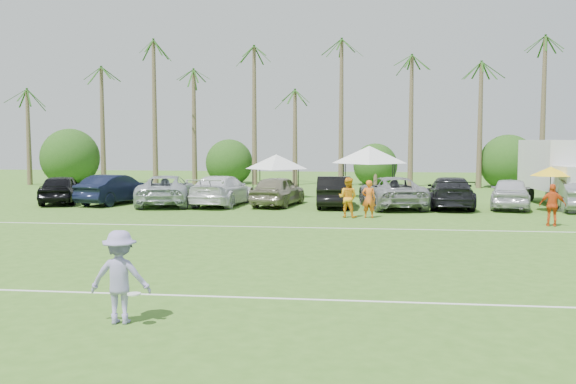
# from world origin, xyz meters

# --- Properties ---
(ground) EXTENTS (120.00, 120.00, 0.00)m
(ground) POSITION_xyz_m (0.00, 0.00, 0.00)
(ground) COLOR #3E6C20
(ground) RESTS_ON ground
(field_lines) EXTENTS (80.00, 12.10, 0.01)m
(field_lines) POSITION_xyz_m (0.00, 8.00, 0.01)
(field_lines) COLOR white
(field_lines) RESTS_ON ground
(palm_tree_0) EXTENTS (2.40, 2.40, 8.90)m
(palm_tree_0) POSITION_xyz_m (-22.00, 38.00, 7.48)
(palm_tree_0) COLOR brown
(palm_tree_0) RESTS_ON ground
(palm_tree_1) EXTENTS (2.40, 2.40, 9.90)m
(palm_tree_1) POSITION_xyz_m (-17.00, 38.00, 8.35)
(palm_tree_1) COLOR brown
(palm_tree_1) RESTS_ON ground
(palm_tree_2) EXTENTS (2.40, 2.40, 10.90)m
(palm_tree_2) POSITION_xyz_m (-12.00, 38.00, 9.21)
(palm_tree_2) COLOR brown
(palm_tree_2) RESTS_ON ground
(palm_tree_3) EXTENTS (2.40, 2.40, 11.90)m
(palm_tree_3) POSITION_xyz_m (-8.00, 38.00, 10.06)
(palm_tree_3) COLOR brown
(palm_tree_3) RESTS_ON ground
(palm_tree_4) EXTENTS (2.40, 2.40, 8.90)m
(palm_tree_4) POSITION_xyz_m (-4.00, 38.00, 7.48)
(palm_tree_4) COLOR brown
(palm_tree_4) RESTS_ON ground
(palm_tree_5) EXTENTS (2.40, 2.40, 9.90)m
(palm_tree_5) POSITION_xyz_m (0.00, 38.00, 8.35)
(palm_tree_5) COLOR brown
(palm_tree_5) RESTS_ON ground
(palm_tree_6) EXTENTS (2.40, 2.40, 10.90)m
(palm_tree_6) POSITION_xyz_m (4.00, 38.00, 9.21)
(palm_tree_6) COLOR brown
(palm_tree_6) RESTS_ON ground
(palm_tree_7) EXTENTS (2.40, 2.40, 11.90)m
(palm_tree_7) POSITION_xyz_m (8.00, 38.00, 10.06)
(palm_tree_7) COLOR brown
(palm_tree_7) RESTS_ON ground
(palm_tree_8) EXTENTS (2.40, 2.40, 8.90)m
(palm_tree_8) POSITION_xyz_m (13.00, 38.00, 7.48)
(palm_tree_8) COLOR brown
(palm_tree_8) RESTS_ON ground
(palm_tree_9) EXTENTS (2.40, 2.40, 9.90)m
(palm_tree_9) POSITION_xyz_m (18.00, 38.00, 8.35)
(palm_tree_9) COLOR brown
(palm_tree_9) RESTS_ON ground
(bush_tree_0) EXTENTS (4.00, 4.00, 4.00)m
(bush_tree_0) POSITION_xyz_m (-19.00, 39.00, 1.80)
(bush_tree_0) COLOR brown
(bush_tree_0) RESTS_ON ground
(bush_tree_1) EXTENTS (4.00, 4.00, 4.00)m
(bush_tree_1) POSITION_xyz_m (-6.00, 39.00, 1.80)
(bush_tree_1) COLOR brown
(bush_tree_1) RESTS_ON ground
(bush_tree_2) EXTENTS (4.00, 4.00, 4.00)m
(bush_tree_2) POSITION_xyz_m (6.00, 39.00, 1.80)
(bush_tree_2) COLOR brown
(bush_tree_2) RESTS_ON ground
(bush_tree_3) EXTENTS (4.00, 4.00, 4.00)m
(bush_tree_3) POSITION_xyz_m (16.00, 39.00, 1.80)
(bush_tree_3) COLOR brown
(bush_tree_3) RESTS_ON ground
(sideline_player_a) EXTENTS (0.68, 0.47, 1.79)m
(sideline_player_a) POSITION_xyz_m (5.45, 17.76, 0.90)
(sideline_player_a) COLOR orange
(sideline_player_a) RESTS_ON ground
(sideline_player_b) EXTENTS (1.11, 0.99, 1.91)m
(sideline_player_b) POSITION_xyz_m (4.46, 17.74, 0.95)
(sideline_player_b) COLOR #FEA11C
(sideline_player_b) RESTS_ON ground
(sideline_player_c) EXTENTS (1.13, 0.62, 1.82)m
(sideline_player_c) POSITION_xyz_m (13.22, 15.73, 0.91)
(sideline_player_c) COLOR #DE4F18
(sideline_player_c) RESTS_ON ground
(box_truck) EXTENTS (3.34, 7.31, 3.65)m
(box_truck) POSITION_xyz_m (16.20, 24.63, 1.95)
(box_truck) COLOR silver
(box_truck) RESTS_ON ground
(canopy_tent_left) EXTENTS (3.95, 3.95, 3.20)m
(canopy_tent_left) POSITION_xyz_m (-0.35, 27.48, 2.74)
(canopy_tent_left) COLOR black
(canopy_tent_left) RESTS_ON ground
(canopy_tent_right) EXTENTS (4.72, 4.72, 3.83)m
(canopy_tent_right) POSITION_xyz_m (5.47, 28.21, 3.28)
(canopy_tent_right) COLOR black
(canopy_tent_right) RESTS_ON ground
(market_umbrella) EXTENTS (2.08, 2.08, 2.31)m
(market_umbrella) POSITION_xyz_m (14.68, 21.52, 2.07)
(market_umbrella) COLOR black
(market_umbrella) RESTS_ON ground
(frisbee_player) EXTENTS (1.28, 0.80, 1.90)m
(frisbee_player) POSITION_xyz_m (0.42, -0.34, 0.95)
(frisbee_player) COLOR #9388C2
(frisbee_player) RESTS_ON ground
(parked_car_0) EXTENTS (3.25, 5.30, 1.69)m
(parked_car_0) POSITION_xyz_m (-12.11, 22.31, 0.84)
(parked_car_0) COLOR black
(parked_car_0) RESTS_ON ground
(parked_car_1) EXTENTS (3.07, 5.41, 1.69)m
(parked_car_1) POSITION_xyz_m (-8.97, 22.47, 0.84)
(parked_car_1) COLOR black
(parked_car_1) RESTS_ON ground
(parked_car_2) EXTENTS (3.84, 6.47, 1.69)m
(parked_car_2) POSITION_xyz_m (-5.84, 22.18, 0.84)
(parked_car_2) COLOR #A1A8AF
(parked_car_2) RESTS_ON ground
(parked_car_3) EXTENTS (3.00, 6.04, 1.69)m
(parked_car_3) POSITION_xyz_m (-2.71, 22.45, 0.84)
(parked_car_3) COLOR white
(parked_car_3) RESTS_ON ground
(parked_car_4) EXTENTS (2.89, 5.23, 1.69)m
(parked_car_4) POSITION_xyz_m (0.43, 22.65, 0.84)
(parked_car_4) COLOR gray
(parked_car_4) RESTS_ON ground
(parked_car_5) EXTENTS (2.02, 5.19, 1.69)m
(parked_car_5) POSITION_xyz_m (3.56, 22.51, 0.84)
(parked_car_5) COLOR black
(parked_car_5) RESTS_ON ground
(parked_car_6) EXTENTS (3.91, 6.49, 1.69)m
(parked_car_6) POSITION_xyz_m (6.69, 22.42, 0.84)
(parked_car_6) COLOR gray
(parked_car_6) RESTS_ON ground
(parked_car_7) EXTENTS (2.66, 5.92, 1.69)m
(parked_car_7) POSITION_xyz_m (9.82, 22.70, 0.84)
(parked_car_7) COLOR black
(parked_car_7) RESTS_ON ground
(parked_car_8) EXTENTS (2.95, 5.25, 1.69)m
(parked_car_8) POSITION_xyz_m (12.96, 22.67, 0.84)
(parked_car_8) COLOR silver
(parked_car_8) RESTS_ON ground
(parked_car_9) EXTENTS (2.02, 5.19, 1.69)m
(parked_car_9) POSITION_xyz_m (16.09, 22.40, 0.84)
(parked_car_9) COLOR gray
(parked_car_9) RESTS_ON ground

